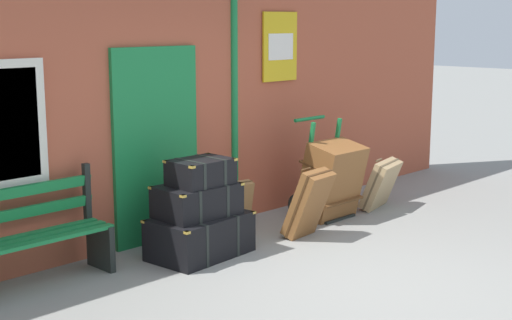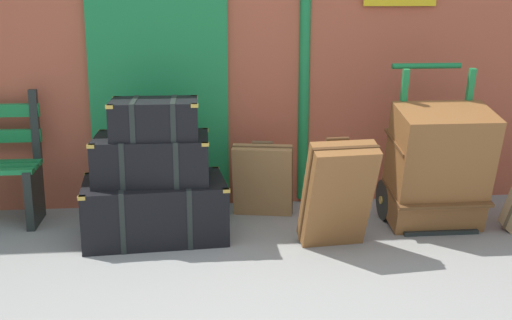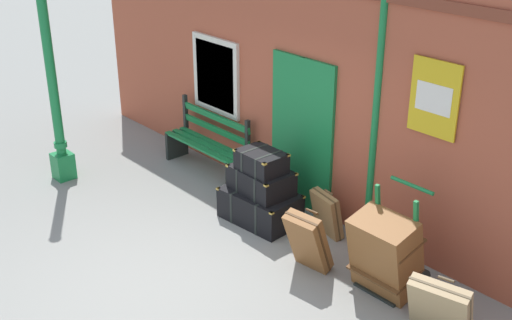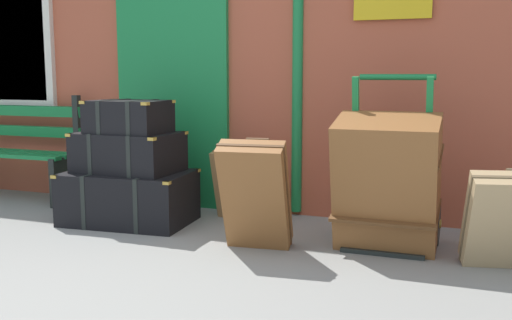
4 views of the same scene
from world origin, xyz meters
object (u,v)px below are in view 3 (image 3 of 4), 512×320
(steamer_trunk_middle, at_px, (261,180))
(suitcase_slate, at_px, (327,214))
(platform_bench, at_px, (208,144))
(steamer_trunk_base, at_px, (260,206))
(lamp_post, at_px, (55,106))
(suitcase_tan, at_px, (440,306))
(porters_trolley, at_px, (394,264))
(large_brown_trunk, at_px, (385,254))
(steamer_trunk_top, at_px, (261,161))
(suitcase_charcoal, at_px, (308,242))

(steamer_trunk_middle, bearing_deg, suitcase_slate, 23.49)
(platform_bench, bearing_deg, steamer_trunk_base, -14.90)
(lamp_post, bearing_deg, suitcase_tan, 11.20)
(steamer_trunk_base, xyz_separation_m, suitcase_slate, (0.83, 0.39, 0.08))
(porters_trolley, distance_m, suitcase_tan, 0.88)
(lamp_post, relative_size, large_brown_trunk, 3.16)
(porters_trolley, bearing_deg, suitcase_slate, 168.07)
(lamp_post, distance_m, steamer_trunk_middle, 3.28)
(large_brown_trunk, bearing_deg, suitcase_slate, 160.81)
(steamer_trunk_top, xyz_separation_m, suitcase_charcoal, (1.23, -0.38, -0.48))
(steamer_trunk_top, height_order, large_brown_trunk, steamer_trunk_top)
(platform_bench, distance_m, porters_trolley, 3.79)
(suitcase_tan, bearing_deg, lamp_post, -168.80)
(steamer_trunk_base, height_order, suitcase_slate, suitcase_slate)
(suitcase_charcoal, bearing_deg, large_brown_trunk, 22.05)
(porters_trolley, bearing_deg, steamer_trunk_top, -176.52)
(steamer_trunk_middle, height_order, steamer_trunk_top, steamer_trunk_top)
(platform_bench, height_order, suitcase_charcoal, platform_bench)
(steamer_trunk_base, bearing_deg, platform_bench, 165.10)
(steamer_trunk_middle, distance_m, suitcase_slate, 0.95)
(porters_trolley, bearing_deg, platform_bench, 175.09)
(steamer_trunk_middle, height_order, suitcase_charcoal, suitcase_charcoal)
(platform_bench, relative_size, suitcase_charcoal, 2.05)
(large_brown_trunk, xyz_separation_m, suitcase_tan, (0.81, -0.15, -0.16))
(steamer_trunk_middle, distance_m, large_brown_trunk, 2.09)
(suitcase_slate, bearing_deg, steamer_trunk_middle, -156.51)
(suitcase_charcoal, bearing_deg, steamer_trunk_middle, 161.94)
(porters_trolley, relative_size, suitcase_slate, 1.99)
(steamer_trunk_base, height_order, large_brown_trunk, large_brown_trunk)
(platform_bench, relative_size, porters_trolley, 1.32)
(lamp_post, height_order, porters_trolley, lamp_post)
(large_brown_trunk, distance_m, suitcase_charcoal, 0.90)
(lamp_post, distance_m, platform_bench, 2.29)
(steamer_trunk_middle, xyz_separation_m, steamer_trunk_top, (0.03, -0.03, 0.29))
(platform_bench, bearing_deg, large_brown_trunk, -7.48)
(steamer_trunk_top, height_order, suitcase_charcoal, steamer_trunk_top)
(suitcase_tan, distance_m, suitcase_slate, 2.15)
(suitcase_slate, bearing_deg, steamer_trunk_base, -154.68)
(steamer_trunk_base, height_order, porters_trolley, porters_trolley)
(platform_bench, xyz_separation_m, porters_trolley, (3.77, -0.32, -0.17))
(lamp_post, xyz_separation_m, platform_bench, (1.24, 1.80, -0.70))
(steamer_trunk_base, relative_size, large_brown_trunk, 1.11)
(steamer_trunk_middle, xyz_separation_m, suitcase_slate, (0.84, 0.36, -0.29))
(steamer_trunk_top, xyz_separation_m, porters_trolley, (2.06, 0.13, -0.60))
(suitcase_slate, bearing_deg, steamer_trunk_top, -154.14)
(steamer_trunk_base, height_order, steamer_trunk_top, steamer_trunk_top)
(platform_bench, xyz_separation_m, steamer_trunk_top, (1.71, -0.45, 0.43))
(platform_bench, relative_size, steamer_trunk_top, 2.60)
(large_brown_trunk, bearing_deg, steamer_trunk_base, 178.75)
(lamp_post, height_order, steamer_trunk_top, lamp_post)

